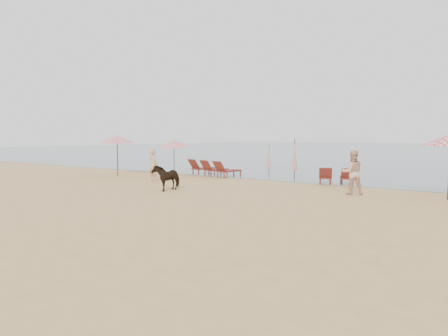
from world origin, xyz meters
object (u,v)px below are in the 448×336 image
at_px(lounger_cluster_left, 213,168).
at_px(umbrella_closed_left, 295,155).
at_px(umbrella_open_left_a, 117,139).
at_px(beachgoer_left, 153,165).
at_px(beachgoer_right_a, 352,172).
at_px(lounger_cluster_right, 336,176).
at_px(umbrella_closed_right, 269,157).
at_px(cow, 167,177).
at_px(umbrella_open_left_b, 174,143).

distance_m(lounger_cluster_left, umbrella_closed_left, 5.59).
distance_m(umbrella_open_left_a, umbrella_closed_left, 11.41).
distance_m(beachgoer_left, beachgoer_right_a, 10.92).
relative_size(lounger_cluster_right, umbrella_closed_right, 1.08).
bearing_deg(beachgoer_right_a, cow, -5.12).
distance_m(lounger_cluster_right, cow, 9.00).
bearing_deg(umbrella_open_left_b, beachgoer_right_a, -6.61).
bearing_deg(umbrella_open_left_a, umbrella_closed_left, 34.04).
bearing_deg(beachgoer_right_a, lounger_cluster_left, -46.88).
xyz_separation_m(umbrella_open_left_b, umbrella_closed_left, (7.99, 1.25, -0.59)).
relative_size(umbrella_open_left_a, beachgoer_right_a, 1.34).
distance_m(lounger_cluster_left, cow, 6.77).
height_order(umbrella_open_left_b, beachgoer_left, umbrella_open_left_b).
relative_size(lounger_cluster_left, umbrella_open_left_a, 1.37).
bearing_deg(umbrella_open_left_b, umbrella_closed_right, 26.85).
bearing_deg(cow, lounger_cluster_right, 46.25).
bearing_deg(umbrella_closed_left, beachgoer_right_a, -38.92).
bearing_deg(umbrella_closed_left, umbrella_open_left_b, -171.11).
xyz_separation_m(umbrella_open_left_b, umbrella_closed_right, (5.74, 2.53, -0.84)).
height_order(umbrella_open_left_b, cow, umbrella_open_left_b).
xyz_separation_m(umbrella_open_left_b, cow, (4.34, -5.56, -1.48)).
xyz_separation_m(umbrella_open_left_a, beachgoer_right_a, (14.89, 0.28, -1.38)).
distance_m(lounger_cluster_right, umbrella_closed_right, 5.03).
height_order(lounger_cluster_left, beachgoer_right_a, beachgoer_right_a).
height_order(lounger_cluster_left, umbrella_open_left_b, umbrella_open_left_b).
height_order(lounger_cluster_left, umbrella_closed_left, umbrella_closed_left).
bearing_deg(umbrella_closed_right, lounger_cluster_right, -17.69).
bearing_deg(umbrella_open_left_a, lounger_cluster_right, 29.86).
xyz_separation_m(umbrella_open_left_a, cow, (7.14, -3.22, -1.75)).
bearing_deg(lounger_cluster_right, cow, -151.32).
bearing_deg(umbrella_open_left_b, beachgoer_left, -66.06).
relative_size(umbrella_closed_left, beachgoer_right_a, 1.25).
relative_size(umbrella_open_left_b, beachgoer_left, 1.30).
bearing_deg(lounger_cluster_right, umbrella_open_left_b, 167.22).
distance_m(cow, beachgoer_left, 3.90).
bearing_deg(lounger_cluster_left, beachgoer_left, -92.68).
xyz_separation_m(lounger_cluster_right, umbrella_open_left_b, (-10.47, -1.02, 1.66)).
bearing_deg(umbrella_open_left_b, cow, -49.00).
bearing_deg(lounger_cluster_left, umbrella_open_left_a, -133.99).
height_order(lounger_cluster_left, umbrella_open_left_a, umbrella_open_left_a).
height_order(lounger_cluster_right, umbrella_closed_right, umbrella_closed_right).
distance_m(lounger_cluster_left, umbrella_open_left_b, 3.11).
xyz_separation_m(lounger_cluster_left, beachgoer_left, (-1.26, -4.17, 0.44)).
height_order(umbrella_closed_right, cow, umbrella_closed_right).
relative_size(lounger_cluster_right, beachgoer_right_a, 1.12).
bearing_deg(umbrella_closed_right, umbrella_closed_left, -29.66).
distance_m(umbrella_open_left_a, beachgoer_left, 4.37).
distance_m(umbrella_closed_right, beachgoer_right_a, 7.83).
distance_m(lounger_cluster_right, umbrella_open_left_a, 13.83).
relative_size(umbrella_open_left_a, umbrella_closed_right, 1.29).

